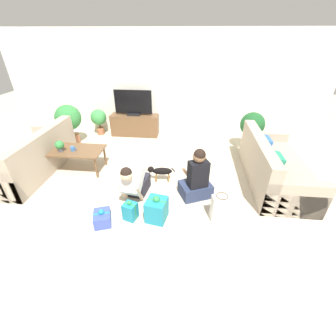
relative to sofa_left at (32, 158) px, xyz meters
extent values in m
plane|color=beige|center=(2.37, -0.27, -0.30)|extent=(16.00, 16.00, 0.00)
cube|color=white|center=(2.37, 2.36, 1.00)|extent=(8.40, 0.06, 2.60)
cube|color=tan|center=(-0.06, 0.00, -0.08)|extent=(0.95, 2.08, 0.44)
cube|color=tan|center=(0.32, 0.00, 0.35)|extent=(0.20, 2.08, 0.42)
cube|color=tan|center=(-0.06, 0.96, 0.01)|extent=(0.95, 0.16, 0.62)
cube|color=#E5566B|center=(0.12, 0.36, 0.29)|extent=(0.18, 0.34, 0.32)
cube|color=red|center=(0.12, -0.36, 0.29)|extent=(0.18, 0.34, 0.32)
cube|color=tan|center=(4.80, 0.15, -0.08)|extent=(0.95, 2.08, 0.44)
cube|color=tan|center=(4.43, 0.15, 0.35)|extent=(0.20, 2.08, 0.42)
cube|color=tan|center=(4.80, -0.81, 0.01)|extent=(0.95, 0.16, 0.62)
cube|color=tan|center=(4.80, 1.11, 0.01)|extent=(0.95, 0.16, 0.62)
cube|color=#288E6B|center=(4.63, -0.21, 0.29)|extent=(0.18, 0.34, 0.32)
cube|color=#3366AD|center=(4.63, 0.50, 0.29)|extent=(0.18, 0.34, 0.32)
cube|color=brown|center=(0.88, 0.15, 0.15)|extent=(1.10, 0.62, 0.03)
cylinder|color=brown|center=(0.39, -0.10, -0.08)|extent=(0.04, 0.04, 0.44)
cylinder|color=brown|center=(1.37, -0.10, -0.08)|extent=(0.04, 0.04, 0.44)
cylinder|color=brown|center=(0.39, 0.40, -0.08)|extent=(0.04, 0.04, 0.44)
cylinder|color=brown|center=(1.37, 0.40, -0.08)|extent=(0.04, 0.04, 0.44)
cube|color=brown|center=(1.62, 2.10, -0.01)|extent=(1.28, 0.39, 0.57)
cube|color=black|center=(1.62, 2.10, 0.30)|extent=(0.35, 0.20, 0.05)
cube|color=black|center=(1.62, 2.10, 0.63)|extent=(0.99, 0.03, 0.60)
cylinder|color=beige|center=(4.60, 1.54, -0.19)|extent=(0.32, 0.32, 0.22)
cylinder|color=brown|center=(4.60, 1.54, 0.01)|extent=(0.06, 0.06, 0.17)
sphere|color=#1E5628|center=(4.60, 1.54, 0.33)|extent=(0.56, 0.56, 0.56)
cylinder|color=#A36042|center=(0.63, 2.05, -0.20)|extent=(0.20, 0.20, 0.19)
cylinder|color=brown|center=(0.63, 2.05, -0.05)|extent=(0.04, 0.04, 0.13)
sphere|color=#3D8E47|center=(0.63, 2.05, 0.19)|extent=(0.42, 0.42, 0.42)
cylinder|color=#A36042|center=(0.14, 1.39, -0.18)|extent=(0.35, 0.35, 0.24)
cylinder|color=brown|center=(0.14, 1.39, 0.03)|extent=(0.06, 0.06, 0.19)
sphere|color=#337F3D|center=(0.14, 1.39, 0.39)|extent=(0.62, 0.62, 0.62)
cube|color=#23232D|center=(2.30, -0.45, -0.16)|extent=(0.35, 0.48, 0.28)
cube|color=white|center=(2.26, -0.73, 0.13)|extent=(0.39, 0.53, 0.46)
sphere|color=beige|center=(2.23, -0.91, 0.34)|extent=(0.20, 0.20, 0.20)
sphere|color=black|center=(2.23, -0.91, 0.38)|extent=(0.18, 0.18, 0.18)
cylinder|color=beige|center=(2.10, -0.81, -0.05)|extent=(0.10, 0.27, 0.40)
cylinder|color=beige|center=(2.39, -0.85, -0.05)|extent=(0.10, 0.27, 0.40)
cube|color=#283351|center=(3.30, -0.46, -0.18)|extent=(0.64, 0.58, 0.24)
cube|color=black|center=(3.33, -0.51, 0.17)|extent=(0.37, 0.31, 0.47)
sphere|color=#8E6647|center=(3.32, -0.50, 0.50)|extent=(0.21, 0.21, 0.21)
sphere|color=black|center=(3.33, -0.51, 0.54)|extent=(0.19, 0.19, 0.19)
cylinder|color=#8E6647|center=(3.36, -0.27, 0.10)|extent=(0.16, 0.26, 0.06)
cylinder|color=#8E6647|center=(3.13, -0.38, 0.10)|extent=(0.16, 0.26, 0.06)
ellipsoid|color=black|center=(2.67, -0.08, -0.08)|extent=(0.39, 0.16, 0.14)
sphere|color=black|center=(2.45, -0.10, -0.04)|extent=(0.12, 0.12, 0.12)
sphere|color=olive|center=(2.41, -0.11, -0.05)|extent=(0.05, 0.05, 0.05)
cylinder|color=black|center=(2.88, -0.06, -0.05)|extent=(0.08, 0.03, 0.09)
cylinder|color=olive|center=(2.55, -0.05, -0.23)|extent=(0.03, 0.03, 0.15)
cylinder|color=olive|center=(2.55, -0.13, -0.23)|extent=(0.03, 0.03, 0.15)
cylinder|color=olive|center=(2.79, -0.03, -0.23)|extent=(0.03, 0.03, 0.15)
cylinder|color=olive|center=(2.79, -0.11, -0.23)|extent=(0.03, 0.03, 0.15)
cube|color=#3D51BC|center=(1.92, -1.30, -0.20)|extent=(0.33, 0.37, 0.19)
cube|color=teal|center=(1.92, -1.30, -0.20)|extent=(0.24, 0.11, 0.19)
sphere|color=teal|center=(1.92, -1.30, -0.08)|extent=(0.08, 0.08, 0.08)
cube|color=teal|center=(2.72, -1.12, -0.12)|extent=(0.35, 0.36, 0.35)
cube|color=#2D934C|center=(2.72, -1.12, -0.12)|extent=(0.30, 0.08, 0.36)
sphere|color=#2D934C|center=(2.72, -1.12, 0.08)|extent=(0.10, 0.10, 0.10)
cube|color=teal|center=(2.31, -1.16, -0.16)|extent=(0.24, 0.23, 0.28)
cube|color=#2D934C|center=(2.31, -1.16, -0.16)|extent=(0.19, 0.09, 0.28)
sphere|color=#2D934C|center=(2.31, -1.16, 0.00)|extent=(0.06, 0.06, 0.06)
cube|color=white|center=(3.68, -1.02, -0.09)|extent=(0.30, 0.20, 0.42)
torus|color=#4C3823|center=(3.68, -1.02, 0.14)|extent=(0.21, 0.21, 0.01)
cylinder|color=#386BAD|center=(0.86, 0.09, 0.21)|extent=(0.08, 0.08, 0.09)
torus|color=#386BAD|center=(0.91, 0.09, 0.22)|extent=(0.06, 0.01, 0.06)
cylinder|color=#4C4C51|center=(0.63, 0.04, 0.20)|extent=(0.11, 0.11, 0.07)
sphere|color=#337F3D|center=(0.63, 0.04, 0.31)|extent=(0.17, 0.17, 0.17)
camera|label=1|loc=(3.17, -3.67, 2.20)|focal=24.00mm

